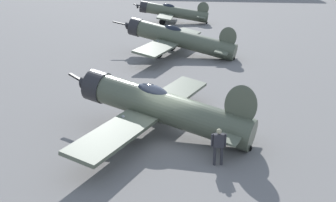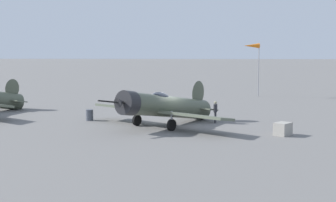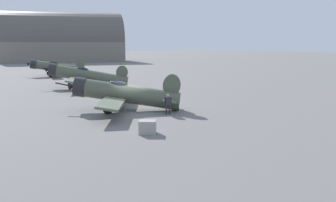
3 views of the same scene
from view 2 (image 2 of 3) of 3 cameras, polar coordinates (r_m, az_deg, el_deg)
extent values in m
plane|color=slate|center=(35.49, 0.00, -2.89)|extent=(400.00, 400.00, 0.00)
cylinder|color=#4C5442|center=(35.29, 0.00, -0.66)|extent=(7.76, 6.54, 2.78)
cylinder|color=#232326|center=(32.28, -4.74, -0.24)|extent=(1.91, 1.99, 1.76)
cone|color=#232326|center=(31.82, -5.58, -0.16)|extent=(0.93, 0.94, 0.76)
cube|color=black|center=(31.72, -5.78, -0.19)|extent=(1.68, 2.51, 0.51)
ellipsoid|color=black|center=(34.57, -0.93, 0.49)|extent=(1.87, 1.70, 0.93)
cube|color=#565E4C|center=(34.56, -1.11, -1.25)|extent=(8.60, 10.34, 0.42)
ellipsoid|color=#4C5442|center=(37.97, 3.55, 0.93)|extent=(1.47, 1.19, 2.12)
cube|color=#565E4C|center=(37.94, 3.36, -0.82)|extent=(2.97, 3.36, 0.26)
cylinder|color=#999BA0|center=(33.13, 0.42, -2.01)|extent=(0.14, 0.14, 0.96)
cylinder|color=black|center=(33.20, 0.42, -2.83)|extent=(0.75, 0.65, 0.80)
cylinder|color=#999BA0|center=(35.36, -3.67, -1.49)|extent=(0.14, 0.14, 0.96)
cylinder|color=black|center=(35.43, -3.66, -2.26)|extent=(0.75, 0.65, 0.80)
cylinder|color=black|center=(38.61, 4.00, -1.94)|extent=(0.28, 0.25, 0.28)
ellipsoid|color=#4C5442|center=(46.61, -17.79, 1.40)|extent=(1.56, 1.09, 1.99)
cube|color=#565E4C|center=(46.59, -17.94, 0.08)|extent=(2.80, 3.44, 0.30)
cylinder|color=black|center=(47.12, -17.15, -0.71)|extent=(0.29, 0.24, 0.28)
cylinder|color=#2D2D33|center=(36.65, 5.54, -1.97)|extent=(0.12, 0.12, 0.83)
cylinder|color=#2D2D33|center=(36.94, 5.60, -1.90)|extent=(0.12, 0.12, 0.83)
cube|color=#2D2D33|center=(36.70, 5.58, -0.83)|extent=(0.48, 0.30, 0.59)
sphere|color=tan|center=(36.65, 5.59, -0.18)|extent=(0.22, 0.22, 0.22)
cylinder|color=#2D2D33|center=(36.42, 5.53, -0.86)|extent=(0.09, 0.09, 0.56)
cylinder|color=#2D2D33|center=(36.97, 5.64, -0.75)|extent=(0.09, 0.09, 0.56)
cube|color=#9E998E|center=(32.37, 13.30, -3.21)|extent=(1.36, 1.33, 0.84)
cylinder|color=#474C56|center=(38.35, -9.18, -1.63)|extent=(0.56, 0.56, 0.86)
torus|color=#474C56|center=(38.32, -9.18, -1.38)|extent=(0.60, 0.60, 0.04)
torus|color=#474C56|center=(38.37, -9.17, -1.89)|extent=(0.60, 0.60, 0.04)
cylinder|color=gray|center=(57.15, 10.56, 3.53)|extent=(0.10, 0.10, 6.00)
cone|color=orange|center=(56.72, 9.76, 6.40)|extent=(1.05, 1.94, 0.56)
camera|label=1|loc=(35.24, 31.99, 9.78)|focal=44.82mm
camera|label=3|loc=(30.50, 57.07, 3.36)|focal=40.33mm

